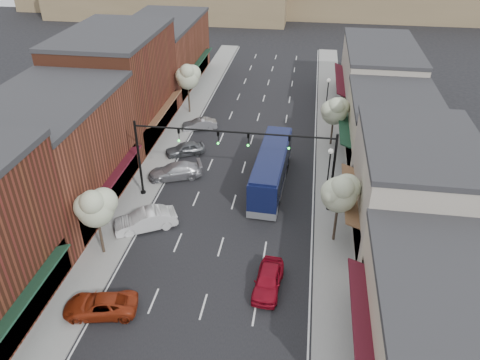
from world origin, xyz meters
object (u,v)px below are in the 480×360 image
at_px(signal_mast_right, 304,160).
at_px(tree_left_near, 95,206).
at_px(lamp_post_far, 328,90).
at_px(tree_left_far, 188,76).
at_px(lamp_post_near, 329,164).
at_px(signal_mast_left, 166,149).
at_px(coach_bus, 271,168).
at_px(tree_right_near, 340,192).
at_px(parked_car_e, 200,124).
at_px(tree_right_far, 335,110).
at_px(parked_car_c, 175,171).
at_px(red_hatchback, 268,280).
at_px(parked_car_d, 185,149).
at_px(parked_car_b, 145,220).
at_px(parked_car_a, 100,305).

relative_size(signal_mast_right, tree_left_near, 1.44).
bearing_deg(signal_mast_right, lamp_post_far, 83.78).
bearing_deg(tree_left_far, tree_left_near, -90.00).
bearing_deg(lamp_post_near, signal_mast_left, -169.44).
relative_size(signal_mast_left, coach_bus, 0.74).
xyz_separation_m(signal_mast_left, tree_right_near, (13.97, -4.05, -0.17)).
relative_size(tree_left_far, lamp_post_far, 1.38).
bearing_deg(signal_mast_left, parked_car_e, 91.90).
distance_m(signal_mast_left, tree_right_near, 14.55).
xyz_separation_m(tree_right_far, coach_bus, (-5.48, -8.82, -2.22)).
relative_size(coach_bus, parked_car_e, 2.94).
bearing_deg(coach_bus, lamp_post_far, 76.44).
relative_size(signal_mast_right, tree_right_near, 1.38).
bearing_deg(parked_car_c, tree_right_near, 41.76).
relative_size(tree_right_far, lamp_post_far, 1.22).
distance_m(signal_mast_right, parked_car_e, 18.40).
distance_m(tree_left_far, red_hatchback, 30.48).
relative_size(tree_right_far, tree_left_far, 0.89).
bearing_deg(lamp_post_far, red_hatchback, -97.46).
distance_m(signal_mast_right, parked_car_d, 14.63).
relative_size(lamp_post_near, coach_bus, 0.40).
relative_size(lamp_post_far, parked_car_b, 0.92).
xyz_separation_m(signal_mast_right, red_hatchback, (-1.72, -9.74, -3.90)).
xyz_separation_m(coach_bus, parked_car_c, (-8.85, 0.03, -1.06)).
bearing_deg(parked_car_a, signal_mast_left, 166.10).
xyz_separation_m(tree_right_near, coach_bus, (-5.48, 7.18, -2.68)).
relative_size(lamp_post_near, parked_car_a, 0.97).
relative_size(lamp_post_far, red_hatchback, 1.04).
xyz_separation_m(lamp_post_far, parked_car_e, (-13.87, -6.37, -2.38)).
xyz_separation_m(tree_left_far, parked_car_e, (2.18, -4.32, -3.98)).
height_order(lamp_post_far, red_hatchback, lamp_post_far).
bearing_deg(tree_right_near, coach_bus, 127.35).
height_order(parked_car_a, parked_car_c, parked_car_c).
bearing_deg(parked_car_d, tree_left_near, -35.38).
distance_m(coach_bus, parked_car_e, 13.84).
height_order(lamp_post_near, parked_car_c, lamp_post_near).
distance_m(signal_mast_right, red_hatchback, 10.63).
height_order(tree_left_near, parked_car_e, tree_left_near).
bearing_deg(parked_car_d, parked_car_c, -25.15).
distance_m(parked_car_c, parked_car_d, 4.51).
bearing_deg(tree_right_far, coach_bus, -121.84).
bearing_deg(parked_car_e, signal_mast_left, -16.85).
xyz_separation_m(red_hatchback, parked_car_b, (-10.10, 5.07, 0.07)).
bearing_deg(tree_left_far, signal_mast_left, -81.65).
relative_size(tree_left_far, red_hatchback, 1.44).
height_order(parked_car_a, parked_car_d, parked_car_d).
height_order(signal_mast_left, parked_car_c, signal_mast_left).
bearing_deg(red_hatchback, coach_bus, 98.88).
relative_size(parked_car_b, parked_car_d, 1.24).
bearing_deg(parked_car_b, signal_mast_left, 144.14).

